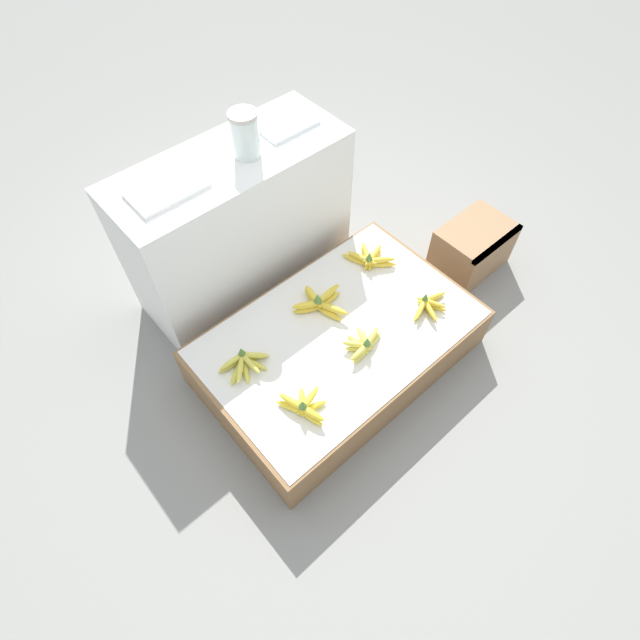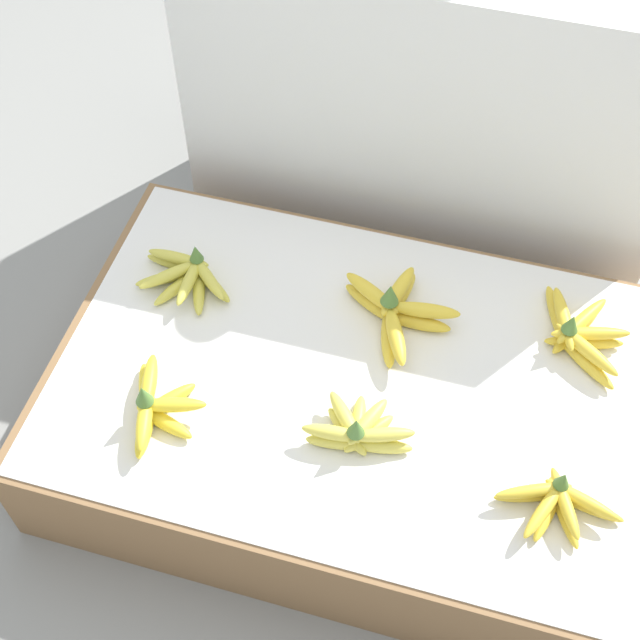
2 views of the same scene
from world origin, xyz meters
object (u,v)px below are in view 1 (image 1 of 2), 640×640
wooden_crate (472,247)px  banana_bunch_front_left (304,406)px  banana_bunch_middle_left (244,363)px  glass_jar (245,134)px  foam_tray_white (167,190)px  banana_bunch_front_midright (428,305)px  banana_bunch_front_midleft (363,344)px  banana_bunch_middle_midleft (320,303)px  banana_bunch_middle_midright (370,259)px

wooden_crate → banana_bunch_front_left: 1.30m
banana_bunch_middle_left → glass_jar: bearing=47.3°
banana_bunch_front_left → foam_tray_white: (0.05, 0.84, 0.50)m
banana_bunch_front_left → banana_bunch_front_midright: bearing=1.0°
banana_bunch_middle_left → glass_jar: glass_jar is taller
banana_bunch_front_midleft → banana_bunch_middle_left: (-0.43, 0.26, -0.00)m
banana_bunch_front_left → banana_bunch_front_midleft: (0.37, 0.05, -0.00)m
banana_bunch_front_left → banana_bunch_middle_midleft: 0.50m
banana_bunch_front_left → banana_bunch_middle_left: 0.32m
banana_bunch_middle_midleft → glass_jar: (0.04, 0.49, 0.58)m
banana_bunch_middle_left → foam_tray_white: foam_tray_white is taller
banana_bunch_front_left → banana_bunch_front_midright: 0.73m
wooden_crate → banana_bunch_middle_midright: bearing=158.9°
banana_bunch_front_midright → foam_tray_white: bearing=129.5°
banana_bunch_front_left → banana_bunch_middle_left: bearing=100.3°
banana_bunch_front_midleft → banana_bunch_middle_midright: same height
glass_jar → banana_bunch_front_left: bearing=-116.8°
banana_bunch_middle_left → banana_bunch_front_midright: bearing=-20.7°
banana_bunch_middle_midright → glass_jar: glass_jar is taller
banana_bunch_front_midright → foam_tray_white: size_ratio=0.79×
wooden_crate → banana_bunch_middle_midleft: banana_bunch_middle_midleft is taller
foam_tray_white → wooden_crate: bearing=-28.8°
banana_bunch_front_left → banana_bunch_front_midright: size_ratio=0.91×
banana_bunch_middle_left → banana_bunch_middle_midleft: bearing=3.0°
banana_bunch_front_left → banana_bunch_middle_midleft: bearing=41.6°
wooden_crate → glass_jar: (-0.87, 0.66, 0.72)m
banana_bunch_middle_left → glass_jar: 0.91m
wooden_crate → banana_bunch_front_midleft: size_ratio=1.84×
banana_bunch_front_midright → glass_jar: glass_jar is taller
wooden_crate → banana_bunch_front_midright: banana_bunch_front_midright is taller
wooden_crate → banana_bunch_middle_midleft: size_ratio=1.45×
banana_bunch_middle_left → glass_jar: (0.47, 0.51, 0.59)m
banana_bunch_middle_left → banana_bunch_middle_midright: (0.78, 0.07, 0.00)m
wooden_crate → banana_bunch_middle_midleft: (-0.91, 0.17, 0.14)m
banana_bunch_middle_midright → glass_jar: 0.80m
banana_bunch_front_midleft → glass_jar: 0.96m
banana_bunch_front_midright → glass_jar: 1.05m
banana_bunch_front_midright → wooden_crate: bearing=15.4°
glass_jar → banana_bunch_middle_midright: bearing=-54.7°
banana_bunch_front_left → banana_bunch_front_midleft: size_ratio=1.02×
banana_bunch_middle_midleft → banana_bunch_middle_midright: bearing=7.2°
banana_bunch_front_left → banana_bunch_front_midleft: banana_bunch_front_left is taller
wooden_crate → banana_bunch_middle_left: bearing=173.8°
banana_bunch_front_midright → glass_jar: size_ratio=1.21×
banana_bunch_middle_midleft → foam_tray_white: (-0.33, 0.51, 0.49)m
banana_bunch_middle_midleft → glass_jar: 0.76m
banana_bunch_front_left → wooden_crate: bearing=7.3°
banana_bunch_middle_midright → glass_jar: size_ratio=1.23×
glass_jar → foam_tray_white: 0.38m
banana_bunch_front_midleft → banana_bunch_middle_midleft: size_ratio=0.79×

